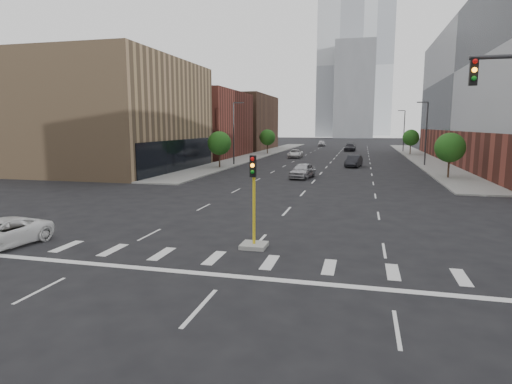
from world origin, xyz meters
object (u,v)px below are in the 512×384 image
at_px(car_mid_right, 354,161).
at_px(car_distant, 322,143).
at_px(car_far_left, 295,154).
at_px(median_traffic_signal, 254,228).
at_px(car_deep_right, 350,147).
at_px(car_near_left, 303,171).

distance_m(car_mid_right, car_distant, 61.34).
distance_m(car_far_left, car_distant, 45.07).
distance_m(median_traffic_signal, car_deep_right, 80.63).
xyz_separation_m(car_mid_right, car_deep_right, (-1.68, 38.32, 0.03)).
xyz_separation_m(car_far_left, car_deep_right, (8.97, 22.89, 0.11)).
bearing_deg(car_deep_right, car_distant, 113.32).
distance_m(median_traffic_signal, car_far_left, 58.13).
relative_size(median_traffic_signal, car_deep_right, 0.76).
bearing_deg(car_distant, median_traffic_signal, -89.68).
height_order(median_traffic_signal, car_distant, median_traffic_signal).
bearing_deg(car_far_left, car_mid_right, -58.16).
height_order(car_near_left, car_far_left, car_near_left).
bearing_deg(car_mid_right, car_distant, 108.73).
xyz_separation_m(car_near_left, car_distant, (-4.99, 75.12, -0.02)).
bearing_deg(car_near_left, median_traffic_signal, -77.72).
xyz_separation_m(car_far_left, car_distant, (0.48, 45.07, 0.09)).
height_order(car_mid_right, car_deep_right, car_deep_right).
relative_size(car_near_left, car_far_left, 0.94).
xyz_separation_m(car_near_left, car_far_left, (-5.47, 30.05, -0.11)).
relative_size(car_near_left, car_distant, 1.03).
relative_size(median_traffic_signal, car_mid_right, 0.90).
height_order(car_mid_right, car_far_left, car_mid_right).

